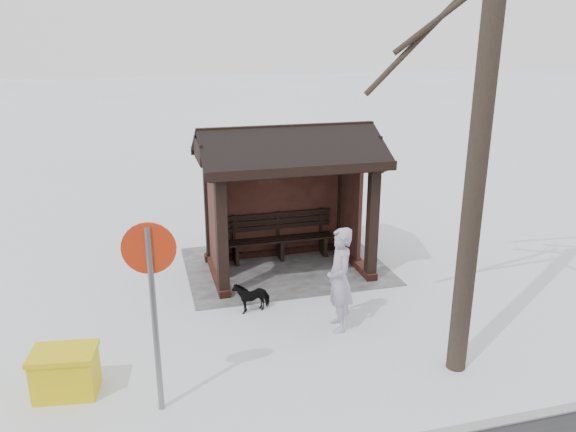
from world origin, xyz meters
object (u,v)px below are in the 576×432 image
Objects in this scene: bus_shelter at (286,169)px; road_sign at (151,280)px; dog at (252,296)px; pedestrian at (340,280)px; grit_bin at (65,372)px.

bus_shelter is 5.07m from road_sign.
dog is 0.25× the size of road_sign.
pedestrian is 0.68× the size of road_sign.
bus_shelter is 1.37× the size of road_sign.
dog is (1.10, 1.74, -1.89)m from bus_shelter.
road_sign is (3.03, 1.42, 0.97)m from pedestrian.
grit_bin reaches higher than dog.
bus_shelter is 3.81× the size of grit_bin.
pedestrian is 3.48m from road_sign.
bus_shelter reaches higher than pedestrian.
dog is 3.40m from road_sign.
road_sign is at bearing -47.46° from dog.
bus_shelter is 5.70m from grit_bin.
pedestrian is 4.38m from grit_bin.
pedestrian is at bearing 93.97° from bus_shelter.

